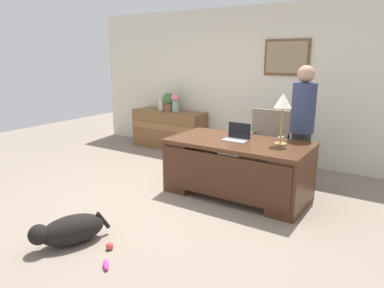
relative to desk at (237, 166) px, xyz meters
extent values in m
plane|color=gray|center=(-0.67, -0.72, -0.41)|extent=(12.00, 12.00, 0.00)
cube|color=beige|center=(-0.67, 1.88, 0.94)|extent=(7.00, 0.12, 2.70)
cube|color=brown|center=(-0.01, 1.81, 1.41)|extent=(0.77, 0.03, 0.59)
cube|color=#97825E|center=(-0.01, 1.79, 1.41)|extent=(0.69, 0.01, 0.51)
cube|color=#4C2B19|center=(0.00, 0.03, 0.32)|extent=(1.86, 0.97, 0.05)
cube|color=#4C2B19|center=(-0.75, 0.03, -0.06)|extent=(0.36, 0.91, 0.71)
cube|color=#4C2B19|center=(0.75, 0.03, -0.06)|extent=(0.36, 0.91, 0.71)
cube|color=#412415|center=(0.00, -0.42, -0.02)|extent=(1.76, 0.04, 0.57)
cube|color=brown|center=(-2.28, 1.53, -0.03)|extent=(1.56, 0.48, 0.77)
cube|color=brown|center=(-2.28, 1.28, 0.07)|extent=(1.46, 0.02, 0.14)
cube|color=gray|center=(0.02, 0.92, -0.04)|extent=(0.60, 0.58, 0.18)
cylinder|color=black|center=(0.02, 0.92, -0.27)|extent=(0.10, 0.10, 0.28)
cylinder|color=black|center=(0.02, 0.92, -0.39)|extent=(0.52, 0.52, 0.05)
cube|color=gray|center=(0.02, 1.16, 0.34)|extent=(0.60, 0.12, 0.58)
cube|color=gray|center=(-0.24, 0.92, 0.16)|extent=(0.08, 0.50, 0.22)
cube|color=gray|center=(0.28, 0.92, 0.16)|extent=(0.08, 0.50, 0.22)
cylinder|color=#262323|center=(0.64, 0.67, 0.00)|extent=(0.26, 0.26, 0.83)
cylinder|color=navy|center=(0.64, 0.67, 0.76)|extent=(0.32, 0.32, 0.67)
sphere|color=tan|center=(0.64, 0.67, 1.21)|extent=(0.23, 0.23, 0.23)
ellipsoid|color=black|center=(-0.83, -2.05, -0.26)|extent=(0.53, 0.70, 0.30)
sphere|color=black|center=(-0.96, -2.34, -0.22)|extent=(0.20, 0.20, 0.20)
cylinder|color=black|center=(-0.70, -1.76, -0.24)|extent=(0.10, 0.15, 0.21)
cube|color=#B2B5BA|center=(-0.04, 0.03, 0.35)|extent=(0.32, 0.22, 0.01)
cube|color=black|center=(-0.04, 0.13, 0.46)|extent=(0.32, 0.01, 0.21)
cylinder|color=#9E8447|center=(0.53, 0.13, 0.36)|extent=(0.16, 0.16, 0.02)
cylinder|color=#9E8447|center=(0.53, 0.13, 0.59)|extent=(0.02, 0.02, 0.45)
cone|color=silver|center=(0.53, 0.13, 0.91)|extent=(0.22, 0.22, 0.18)
cylinder|color=#8DB2A6|center=(-2.11, 1.53, 0.46)|extent=(0.14, 0.14, 0.21)
sphere|color=pink|center=(-2.11, 1.53, 0.64)|extent=(0.17, 0.17, 0.17)
cylinder|color=silver|center=(-2.47, 1.53, 0.47)|extent=(0.11, 0.11, 0.22)
cylinder|color=brown|center=(-2.27, 1.53, 0.43)|extent=(0.18, 0.18, 0.14)
sphere|color=#3C7333|center=(-2.27, 1.53, 0.60)|extent=(0.24, 0.24, 0.24)
sphere|color=#E53F33|center=(-0.43, -1.94, -0.38)|extent=(0.07, 0.07, 0.07)
ellipsoid|color=#D8338C|center=(-0.24, -2.17, -0.39)|extent=(0.16, 0.15, 0.05)
camera|label=1|loc=(1.93, -4.09, 1.45)|focal=32.72mm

